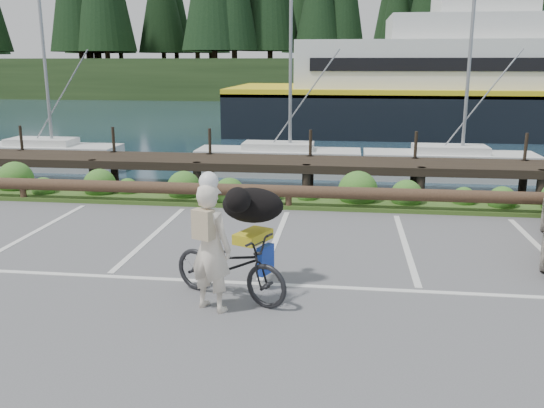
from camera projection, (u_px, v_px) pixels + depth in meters
The scene contains 7 objects.
ground at pixel (262, 275), 9.83m from camera, with size 72.00×72.00×0.00m, color #545456.
harbor_backdrop at pixel (341, 87), 85.33m from camera, with size 170.00×160.00×30.00m.
vegetation_strip at pixel (291, 201), 14.92m from camera, with size 34.00×1.60×0.10m, color #3D5B21.
log_rail at pixel (288, 209), 14.26m from camera, with size 32.00×0.30×0.60m, color #443021, non-canonical shape.
bicycle at pixel (230, 266), 8.76m from camera, with size 0.70×2.01×1.06m, color black.
cyclist at pixel (210, 247), 8.27m from camera, with size 0.69×0.46×1.90m, color beige.
dog at pixel (253, 205), 9.10m from camera, with size 0.98×0.48×0.57m, color black.
Camera 1 is at (1.36, -9.15, 3.54)m, focal length 38.00 mm.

